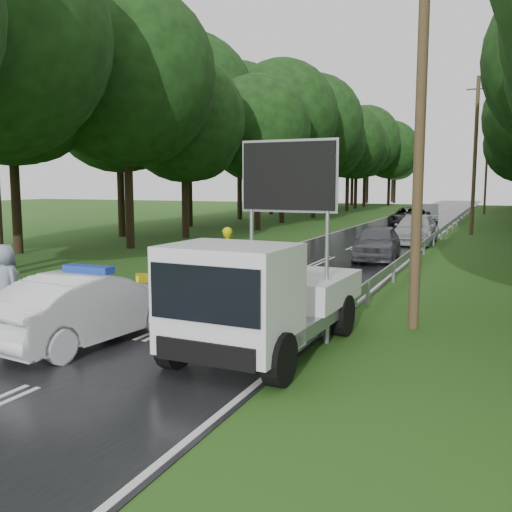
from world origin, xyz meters
The scene contains 21 objects.
ground centered at (0.00, 0.00, 0.00)m, with size 160.00×160.00×0.00m, color #244C15.
road centered at (0.00, 30.00, 0.01)m, with size 7.00×140.00×0.02m, color black.
guardrail centered at (3.70, 29.67, 0.55)m, with size 0.12×60.06×0.70m.
utility_pole_near centered at (5.20, 2.00, 5.06)m, with size 1.40×0.24×10.00m.
utility_pole_mid centered at (5.20, 28.00, 5.06)m, with size 1.40×0.24×10.00m.
utility_pole_far centered at (5.20, 54.00, 5.06)m, with size 1.40×0.24×10.00m.
police_sedan centered at (-0.89, -1.96, 0.75)m, with size 2.12×4.69×1.64m.
work_truck centered at (2.73, -1.26, 1.14)m, with size 2.57×5.39×4.21m.
barrier centered at (-0.33, 1.00, 0.81)m, with size 2.50×0.71×1.07m.
officer centered at (-1.10, 5.00, 0.98)m, with size 0.71×0.47×1.96m, color #CAD40B.
civilian centered at (0.91, 0.50, 1.01)m, with size 0.98×0.76×2.02m, color #1A34AD.
bystander_right centered at (-4.02, -1.25, 0.95)m, with size 0.92×0.60×1.89m, color #8993A5.
queue_car_first centered at (2.04, 13.42, 0.77)m, with size 1.83×4.54×1.55m, color #42444A.
queue_car_second centered at (2.60, 21.12, 0.77)m, with size 2.15×5.28×1.53m, color #A7ABAF.
queue_car_third centered at (0.80, 31.29, 0.80)m, with size 2.64×5.73×1.59m, color black.
queue_car_fourth centered at (1.20, 38.95, 0.77)m, with size 1.62×4.65×1.53m, color #42454A.
cone_near_left centered at (-2.72, -1.00, 0.32)m, with size 0.32×0.32×0.67m.
cone_center centered at (0.50, 1.15, 0.37)m, with size 0.36×0.36×0.76m.
cone_far centered at (0.82, 4.76, 0.31)m, with size 0.30×0.30×0.64m.
cone_left_mid centered at (-2.81, 1.88, 0.34)m, with size 0.33×0.33×0.71m.
cone_right centered at (2.40, 1.50, 0.39)m, with size 0.38×0.38×0.80m.
Camera 1 is at (6.98, -11.35, 3.37)m, focal length 40.00 mm.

